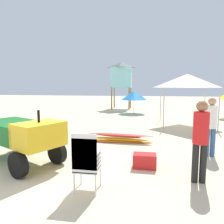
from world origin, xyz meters
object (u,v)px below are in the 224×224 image
beach_umbrella_left (134,95)px  utility_cart (22,135)px  surfboard_pile (118,138)px  lifeguard_near_center (201,136)px  cooler_box (145,161)px  stacked_plastic_chairs (86,158)px  lifeguard_tower (121,75)px  popup_canopy (187,81)px  lifeguard_near_left (211,123)px

beach_umbrella_left → utility_cart: bearing=-101.9°
utility_cart → surfboard_pile: utility_cart is taller
lifeguard_near_center → cooler_box: size_ratio=3.04×
lifeguard_near_center → beach_umbrella_left: 11.59m
surfboard_pile → cooler_box: size_ratio=4.43×
stacked_plastic_chairs → lifeguard_near_center: size_ratio=0.68×
lifeguard_tower → beach_umbrella_left: 3.90m
surfboard_pile → popup_canopy: size_ratio=0.96×
lifeguard_near_center → surfboard_pile: bearing=125.7°
stacked_plastic_chairs → popup_canopy: size_ratio=0.45×
stacked_plastic_chairs → beach_umbrella_left: 12.23m
stacked_plastic_chairs → lifeguard_near_left: size_ratio=0.69×
surfboard_pile → lifeguard_tower: size_ratio=0.62×
lifeguard_near_left → beach_umbrella_left: bearing=106.5°
stacked_plastic_chairs → surfboard_pile: stacked_plastic_chairs is taller
utility_cart → stacked_plastic_chairs: (2.14, -1.23, -0.09)m
lifeguard_near_left → cooler_box: size_ratio=2.99×
lifeguard_near_left → lifeguard_tower: size_ratio=0.42×
cooler_box → surfboard_pile: bearing=112.9°
lifeguard_near_center → popup_canopy: bearing=82.6°
lifeguard_near_left → beach_umbrella_left: 9.94m
popup_canopy → lifeguard_tower: (-4.35, 7.83, 0.74)m
lifeguard_tower → lifeguard_near_center: bearing=-76.7°
lifeguard_near_left → lifeguard_tower: lifeguard_tower is taller
stacked_plastic_chairs → cooler_box: size_ratio=2.05×
stacked_plastic_chairs → popup_canopy: (3.15, 7.63, 1.64)m
beach_umbrella_left → stacked_plastic_chairs: bearing=-90.8°
utility_cart → lifeguard_near_left: size_ratio=1.61×
stacked_plastic_chairs → lifeguard_near_center: bearing=19.9°
lifeguard_tower → cooler_box: (2.30, -14.01, -2.89)m
surfboard_pile → lifeguard_near_center: bearing=-54.3°
cooler_box → beach_umbrella_left: bearing=95.0°
surfboard_pile → utility_cart: bearing=-130.9°
surfboard_pile → cooler_box: 2.57m
surfboard_pile → lifeguard_tower: 12.07m
beach_umbrella_left → popup_canopy: bearing=-56.9°
surfboard_pile → popup_canopy: 5.34m
utility_cart → cooler_box: bearing=3.9°
popup_canopy → lifeguard_tower: size_ratio=0.64×
utility_cart → lifeguard_tower: (0.95, 14.23, 2.29)m
utility_cart → surfboard_pile: (2.24, 2.59, -0.63)m
utility_cart → lifeguard_near_center: lifeguard_near_center is taller
popup_canopy → lifeguard_near_center: bearing=-97.4°
surfboard_pile → lifeguard_near_left: (2.89, -1.13, 0.85)m
popup_canopy → lifeguard_tower: lifeguard_tower is taller
stacked_plastic_chairs → cooler_box: 1.90m
lifeguard_near_center → popup_canopy: size_ratio=0.66×
lifeguard_tower → utility_cart: bearing=-93.8°
cooler_box → utility_cart: bearing=-176.1°
lifeguard_near_left → cooler_box: 2.40m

